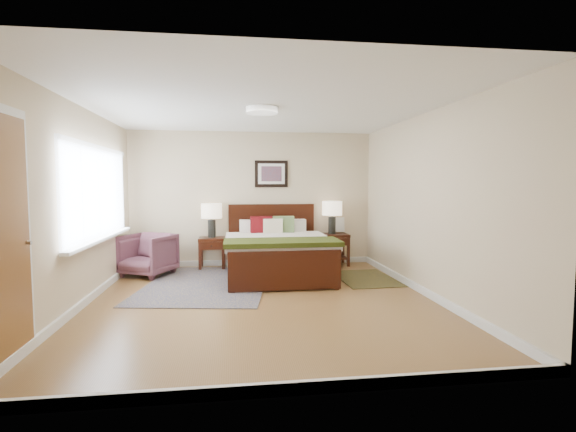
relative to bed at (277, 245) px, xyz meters
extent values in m
plane|color=brown|center=(-0.35, -1.47, -0.52)|extent=(5.00, 5.00, 0.00)
cube|color=#C8B791|center=(-0.35, 1.03, 0.73)|extent=(4.50, 0.04, 2.50)
cube|color=#C8B791|center=(-0.35, -3.97, 0.73)|extent=(4.50, 0.04, 2.50)
cube|color=#C8B791|center=(-2.60, -1.47, 0.73)|extent=(0.04, 5.00, 2.50)
cube|color=#C8B791|center=(1.90, -1.47, 0.73)|extent=(0.04, 5.00, 2.50)
cube|color=white|center=(-0.35, -1.47, 1.98)|extent=(4.50, 5.00, 0.02)
cube|color=silver|center=(-2.58, -0.77, 0.88)|extent=(0.02, 2.72, 1.32)
cube|color=silver|center=(-2.56, -0.77, 0.88)|extent=(0.01, 2.60, 1.20)
cube|color=silver|center=(-2.53, -0.77, 0.25)|extent=(0.10, 2.72, 0.04)
cube|color=silver|center=(-2.58, -3.22, 0.57)|extent=(0.01, 1.00, 2.18)
cube|color=brown|center=(-2.57, -3.22, 0.53)|extent=(0.01, 0.90, 2.10)
cylinder|color=#999999|center=(-2.55, -2.84, 0.48)|extent=(0.04, 0.04, 0.04)
cylinder|color=white|center=(-0.35, -1.47, 1.94)|extent=(0.40, 0.40, 0.07)
cylinder|color=beige|center=(-0.35, -1.47, 1.97)|extent=(0.44, 0.44, 0.01)
cube|color=black|center=(0.00, 0.99, 0.06)|extent=(1.62, 0.06, 1.13)
cube|color=black|center=(0.00, -1.05, -0.22)|extent=(1.62, 0.06, 0.57)
cube|color=black|center=(-0.77, -0.03, -0.20)|extent=(0.06, 2.02, 0.18)
cube|color=black|center=(0.77, -0.03, -0.20)|extent=(0.06, 2.02, 0.18)
cube|color=silver|center=(0.00, -0.03, -0.07)|extent=(1.52, 2.00, 0.22)
cube|color=silver|center=(0.00, -0.13, 0.08)|extent=(1.70, 1.77, 0.10)
cube|color=#32340F|center=(0.00, -0.69, 0.13)|extent=(1.74, 0.70, 0.07)
cube|color=silver|center=(-0.35, 0.75, 0.22)|extent=(0.50, 0.18, 0.26)
cube|color=silver|center=(0.35, 0.75, 0.22)|extent=(0.50, 0.18, 0.26)
cube|color=#55090E|center=(-0.22, 0.63, 0.27)|extent=(0.39, 0.17, 0.32)
cube|color=#5B7644|center=(0.18, 0.63, 0.27)|extent=(0.39, 0.16, 0.32)
cube|color=beige|center=(-0.02, 0.55, 0.25)|extent=(0.35, 0.13, 0.28)
cube|color=black|center=(0.00, 1.01, 1.20)|extent=(0.62, 0.03, 0.50)
cube|color=silver|center=(0.00, 0.99, 1.20)|extent=(0.50, 0.01, 0.38)
cube|color=#A52D23|center=(0.00, 0.98, 1.20)|extent=(0.38, 0.01, 0.28)
cube|color=black|center=(-1.11, 0.80, 0.01)|extent=(0.47, 0.42, 0.05)
cube|color=black|center=(-1.31, 0.62, -0.27)|extent=(0.05, 0.05, 0.51)
cube|color=black|center=(-0.90, 0.62, -0.27)|extent=(0.05, 0.05, 0.51)
cube|color=black|center=(-1.31, 0.99, -0.27)|extent=(0.05, 0.05, 0.51)
cube|color=black|center=(-0.90, 0.99, -0.27)|extent=(0.05, 0.05, 0.51)
cube|color=black|center=(-1.11, 0.61, -0.09)|extent=(0.41, 0.03, 0.14)
cube|color=black|center=(1.13, 0.80, 0.04)|extent=(0.60, 0.45, 0.05)
cube|color=black|center=(0.86, 0.61, -0.25)|extent=(0.05, 0.05, 0.55)
cube|color=black|center=(1.39, 0.61, -0.25)|extent=(0.05, 0.05, 0.55)
cube|color=black|center=(0.86, 1.00, -0.25)|extent=(0.05, 0.05, 0.55)
cube|color=black|center=(1.39, 1.00, -0.25)|extent=(0.05, 0.05, 0.55)
cube|color=black|center=(1.13, 0.60, -0.06)|extent=(0.54, 0.03, 0.14)
cube|color=black|center=(1.13, 0.80, -0.38)|extent=(0.54, 0.39, 0.03)
cube|color=black|center=(1.13, 0.80, -0.35)|extent=(0.22, 0.28, 0.03)
cube|color=black|center=(1.13, 0.80, -0.32)|extent=(0.22, 0.28, 0.03)
cube|color=black|center=(1.13, 0.80, -0.28)|extent=(0.22, 0.28, 0.03)
cube|color=black|center=(1.13, 0.80, -0.25)|extent=(0.22, 0.28, 0.03)
cube|color=black|center=(1.13, 0.80, -0.21)|extent=(0.22, 0.28, 0.03)
cube|color=black|center=(1.13, 0.80, -0.18)|extent=(0.22, 0.28, 0.03)
cylinder|color=black|center=(-1.11, 0.80, 0.20)|extent=(0.14, 0.14, 0.32)
cylinder|color=black|center=(-1.11, 0.80, 0.38)|extent=(0.02, 0.02, 0.06)
cylinder|color=beige|center=(-1.11, 0.80, 0.52)|extent=(0.37, 0.37, 0.26)
cylinder|color=black|center=(1.13, 0.80, 0.23)|extent=(0.14, 0.14, 0.32)
cylinder|color=black|center=(1.13, 0.80, 0.41)|extent=(0.02, 0.02, 0.06)
cylinder|color=beige|center=(1.13, 0.80, 0.55)|extent=(0.37, 0.37, 0.26)
imported|color=brown|center=(-2.15, 0.30, -0.17)|extent=(1.01, 1.02, 0.70)
cube|color=#0D1141|center=(-1.13, -0.47, -0.52)|extent=(2.15, 2.76, 0.01)
cube|color=black|center=(1.39, -0.41, -0.52)|extent=(0.91, 1.32, 0.01)
camera|label=1|loc=(-0.73, -6.83, 1.00)|focal=26.00mm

